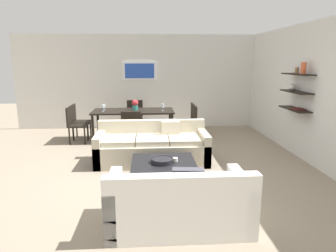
{
  "coord_description": "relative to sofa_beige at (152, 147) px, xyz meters",
  "views": [
    {
      "loc": [
        -0.11,
        -5.34,
        1.96
      ],
      "look_at": [
        0.26,
        0.2,
        0.75
      ],
      "focal_mm": 32.07,
      "sensor_mm": 36.0,
      "label": 1
    }
  ],
  "objects": [
    {
      "name": "ground_plane",
      "position": [
        0.03,
        -0.34,
        -0.29
      ],
      "size": [
        18.0,
        18.0,
        0.0
      ],
      "primitive_type": "plane",
      "color": "gray"
    },
    {
      "name": "back_wall_unit",
      "position": [
        0.33,
        3.19,
        1.06
      ],
      "size": [
        8.4,
        0.09,
        2.7
      ],
      "color": "silver",
      "rests_on": "ground"
    },
    {
      "name": "right_wall_shelf_unit",
      "position": [
        3.06,
        0.26,
        1.06
      ],
      "size": [
        0.34,
        8.2,
        2.7
      ],
      "color": "silver",
      "rests_on": "ground"
    },
    {
      "name": "sofa_beige",
      "position": [
        0.0,
        0.0,
        0.0
      ],
      "size": [
        2.16,
        0.9,
        0.78
      ],
      "color": "beige",
      "rests_on": "ground"
    },
    {
      "name": "loveseat_white",
      "position": [
        0.28,
        -2.37,
        0.0
      ],
      "size": [
        1.69,
        0.9,
        0.78
      ],
      "color": "white",
      "rests_on": "ground"
    },
    {
      "name": "coffee_table",
      "position": [
        0.16,
        -1.17,
        -0.1
      ],
      "size": [
        1.02,
        1.04,
        0.38
      ],
      "color": "black",
      "rests_on": "ground"
    },
    {
      "name": "decorative_bowl",
      "position": [
        0.14,
        -1.17,
        0.13
      ],
      "size": [
        0.36,
        0.36,
        0.08
      ],
      "color": "black",
      "rests_on": "coffee_table"
    },
    {
      "name": "candle_jar",
      "position": [
        0.35,
        -1.12,
        0.12
      ],
      "size": [
        0.09,
        0.09,
        0.06
      ],
      "primitive_type": "cylinder",
      "color": "silver",
      "rests_on": "coffee_table"
    },
    {
      "name": "dining_table",
      "position": [
        -0.45,
        1.75,
        0.39
      ],
      "size": [
        2.01,
        0.88,
        0.75
      ],
      "color": "black",
      "rests_on": "ground"
    },
    {
      "name": "dining_chair_right_far",
      "position": [
        0.96,
        1.94,
        0.21
      ],
      "size": [
        0.44,
        0.44,
        0.88
      ],
      "color": "black",
      "rests_on": "ground"
    },
    {
      "name": "dining_chair_left_far",
      "position": [
        -1.86,
        1.94,
        0.21
      ],
      "size": [
        0.44,
        0.44,
        0.88
      ],
      "color": "black",
      "rests_on": "ground"
    },
    {
      "name": "dining_chair_foot",
      "position": [
        -0.45,
        0.9,
        0.21
      ],
      "size": [
        0.44,
        0.44,
        0.88
      ],
      "color": "black",
      "rests_on": "ground"
    },
    {
      "name": "dining_chair_head",
      "position": [
        -0.45,
        2.59,
        0.21
      ],
      "size": [
        0.44,
        0.44,
        0.88
      ],
      "color": "black",
      "rests_on": "ground"
    },
    {
      "name": "dining_chair_left_near",
      "position": [
        -1.86,
        1.55,
        0.21
      ],
      "size": [
        0.44,
        0.44,
        0.88
      ],
      "color": "black",
      "rests_on": "ground"
    },
    {
      "name": "dining_chair_right_near",
      "position": [
        0.96,
        1.55,
        0.21
      ],
      "size": [
        0.44,
        0.44,
        0.88
      ],
      "color": "black",
      "rests_on": "ground"
    },
    {
      "name": "wine_glass_left_near",
      "position": [
        -1.18,
        1.64,
        0.58
      ],
      "size": [
        0.08,
        0.08,
        0.17
      ],
      "color": "silver",
      "rests_on": "dining_table"
    },
    {
      "name": "wine_glass_right_near",
      "position": [
        0.28,
        1.64,
        0.58
      ],
      "size": [
        0.07,
        0.07,
        0.18
      ],
      "color": "silver",
      "rests_on": "dining_table"
    },
    {
      "name": "wine_glass_left_far",
      "position": [
        -1.18,
        1.86,
        0.56
      ],
      "size": [
        0.06,
        0.06,
        0.15
      ],
      "color": "silver",
      "rests_on": "dining_table"
    },
    {
      "name": "centerpiece_vase",
      "position": [
        -0.4,
        1.79,
        0.6
      ],
      "size": [
        0.16,
        0.16,
        0.26
      ],
      "color": "teal",
      "rests_on": "dining_table"
    }
  ]
}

